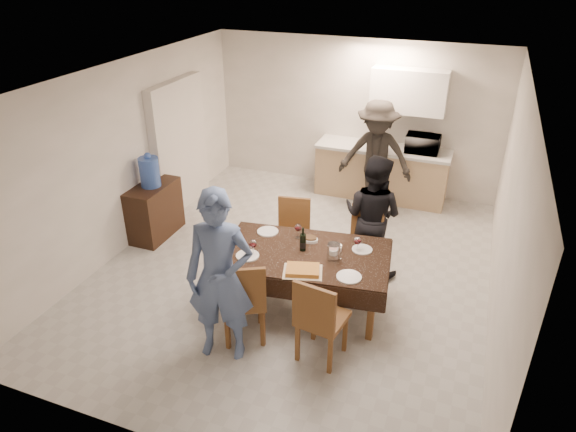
% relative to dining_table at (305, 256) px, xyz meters
% --- Properties ---
extents(floor, '(5.00, 6.00, 0.02)m').
position_rel_dining_table_xyz_m(floor, '(-0.39, 0.70, -0.72)').
color(floor, '#B3B3AE').
rests_on(floor, ground).
extents(ceiling, '(5.00, 6.00, 0.02)m').
position_rel_dining_table_xyz_m(ceiling, '(-0.39, 0.70, 1.88)').
color(ceiling, white).
rests_on(ceiling, wall_back).
extents(wall_back, '(5.00, 0.02, 2.60)m').
position_rel_dining_table_xyz_m(wall_back, '(-0.39, 3.70, 0.58)').
color(wall_back, silver).
rests_on(wall_back, floor).
extents(wall_front, '(5.00, 0.02, 2.60)m').
position_rel_dining_table_xyz_m(wall_front, '(-0.39, -2.30, 0.58)').
color(wall_front, silver).
rests_on(wall_front, floor).
extents(wall_left, '(0.02, 6.00, 2.60)m').
position_rel_dining_table_xyz_m(wall_left, '(-2.89, 0.70, 0.58)').
color(wall_left, silver).
rests_on(wall_left, floor).
extents(wall_right, '(0.02, 6.00, 2.60)m').
position_rel_dining_table_xyz_m(wall_right, '(2.11, 0.70, 0.58)').
color(wall_right, silver).
rests_on(wall_right, floor).
extents(stub_partition, '(0.15, 1.40, 2.10)m').
position_rel_dining_table_xyz_m(stub_partition, '(-2.81, 1.90, 0.33)').
color(stub_partition, silver).
rests_on(stub_partition, floor).
extents(kitchen_base_cabinet, '(2.20, 0.60, 0.86)m').
position_rel_dining_table_xyz_m(kitchen_base_cabinet, '(0.21, 3.38, -0.29)').
color(kitchen_base_cabinet, tan).
rests_on(kitchen_base_cabinet, floor).
extents(kitchen_worktop, '(2.24, 0.64, 0.05)m').
position_rel_dining_table_xyz_m(kitchen_worktop, '(0.21, 3.38, 0.17)').
color(kitchen_worktop, '#BBBBB6').
rests_on(kitchen_worktop, kitchen_base_cabinet).
extents(upper_cabinet, '(1.20, 0.34, 0.70)m').
position_rel_dining_table_xyz_m(upper_cabinet, '(0.51, 3.52, 1.13)').
color(upper_cabinet, white).
rests_on(upper_cabinet, wall_back).
extents(dining_table, '(2.06, 1.38, 0.75)m').
position_rel_dining_table_xyz_m(dining_table, '(0.00, 0.00, 0.00)').
color(dining_table, black).
rests_on(dining_table, floor).
extents(chair_near_left, '(0.63, 0.66, 0.56)m').
position_rel_dining_table_xyz_m(chair_near_left, '(-0.45, -0.85, -0.09)').
color(chair_near_left, brown).
rests_on(chair_near_left, floor).
extents(chair_near_right, '(0.53, 0.53, 0.55)m').
position_rel_dining_table_xyz_m(chair_near_right, '(0.45, -0.85, -0.09)').
color(chair_near_right, brown).
rests_on(chair_near_right, floor).
extents(chair_far_left, '(0.50, 0.51, 0.52)m').
position_rel_dining_table_xyz_m(chair_far_left, '(-0.45, 0.66, -0.13)').
color(chair_far_left, brown).
rests_on(chair_far_left, floor).
extents(chair_far_right, '(0.56, 0.57, 0.54)m').
position_rel_dining_table_xyz_m(chair_far_right, '(0.45, 0.66, -0.11)').
color(chair_far_right, brown).
rests_on(chair_far_right, floor).
extents(console, '(0.44, 0.88, 0.82)m').
position_rel_dining_table_xyz_m(console, '(-2.67, 0.85, -0.31)').
color(console, black).
rests_on(console, floor).
extents(water_jug, '(0.29, 0.29, 0.43)m').
position_rel_dining_table_xyz_m(water_jug, '(-2.67, 0.85, 0.31)').
color(water_jug, '#3F68CC').
rests_on(water_jug, console).
extents(wine_bottle, '(0.07, 0.07, 0.30)m').
position_rel_dining_table_xyz_m(wine_bottle, '(-0.05, 0.05, 0.18)').
color(wine_bottle, black).
rests_on(wine_bottle, dining_table).
extents(water_pitcher, '(0.14, 0.14, 0.22)m').
position_rel_dining_table_xyz_m(water_pitcher, '(0.35, -0.05, 0.15)').
color(water_pitcher, white).
rests_on(water_pitcher, dining_table).
extents(savoury_tart, '(0.50, 0.42, 0.05)m').
position_rel_dining_table_xyz_m(savoury_tart, '(0.10, -0.38, 0.06)').
color(savoury_tart, gold).
rests_on(savoury_tart, dining_table).
extents(salad_bowl, '(0.17, 0.17, 0.07)m').
position_rel_dining_table_xyz_m(salad_bowl, '(0.30, 0.18, 0.07)').
color(salad_bowl, white).
rests_on(salad_bowl, dining_table).
extents(mushroom_dish, '(0.20, 0.20, 0.03)m').
position_rel_dining_table_xyz_m(mushroom_dish, '(-0.05, 0.28, 0.05)').
color(mushroom_dish, white).
rests_on(mushroom_dish, dining_table).
extents(wine_glass_a, '(0.09, 0.09, 0.20)m').
position_rel_dining_table_xyz_m(wine_glass_a, '(-0.55, -0.25, 0.13)').
color(wine_glass_a, white).
rests_on(wine_glass_a, dining_table).
extents(wine_glass_b, '(0.09, 0.09, 0.20)m').
position_rel_dining_table_xyz_m(wine_glass_b, '(0.55, 0.25, 0.13)').
color(wine_glass_b, white).
rests_on(wine_glass_b, dining_table).
extents(wine_glass_c, '(0.09, 0.09, 0.19)m').
position_rel_dining_table_xyz_m(wine_glass_c, '(-0.20, 0.30, 0.13)').
color(wine_glass_c, white).
rests_on(wine_glass_c, dining_table).
extents(plate_near_left, '(0.27, 0.27, 0.02)m').
position_rel_dining_table_xyz_m(plate_near_left, '(-0.60, -0.30, 0.04)').
color(plate_near_left, white).
rests_on(plate_near_left, dining_table).
extents(plate_near_right, '(0.27, 0.27, 0.02)m').
position_rel_dining_table_xyz_m(plate_near_right, '(0.60, -0.30, 0.04)').
color(plate_near_right, white).
rests_on(plate_near_right, dining_table).
extents(plate_far_left, '(0.26, 0.26, 0.02)m').
position_rel_dining_table_xyz_m(plate_far_left, '(-0.60, 0.30, 0.04)').
color(plate_far_left, white).
rests_on(plate_far_left, dining_table).
extents(plate_far_right, '(0.24, 0.24, 0.01)m').
position_rel_dining_table_xyz_m(plate_far_right, '(0.60, 0.30, 0.04)').
color(plate_far_right, white).
rests_on(plate_far_right, dining_table).
extents(microwave, '(0.53, 0.36, 0.30)m').
position_rel_dining_table_xyz_m(microwave, '(0.85, 3.38, 0.34)').
color(microwave, white).
rests_on(microwave, kitchen_worktop).
extents(person_near, '(0.79, 0.61, 1.92)m').
position_rel_dining_table_xyz_m(person_near, '(-0.55, -1.05, 0.24)').
color(person_near, '#506796').
rests_on(person_near, floor).
extents(person_far, '(0.93, 0.80, 1.65)m').
position_rel_dining_table_xyz_m(person_far, '(0.55, 1.05, 0.11)').
color(person_far, black).
rests_on(person_far, floor).
extents(person_kitchen, '(1.18, 0.68, 1.83)m').
position_rel_dining_table_xyz_m(person_kitchen, '(0.18, 2.93, 0.19)').
color(person_kitchen, black).
rests_on(person_kitchen, floor).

